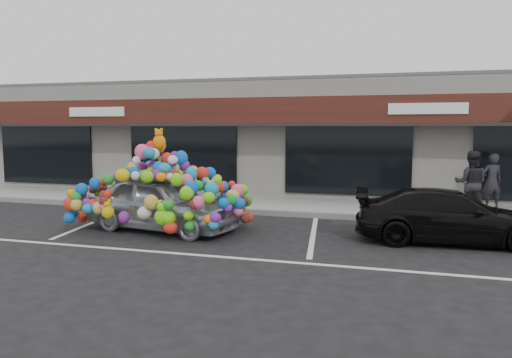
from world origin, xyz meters
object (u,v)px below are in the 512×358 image
(toy_car, at_px, (162,197))
(pedestrian_a, at_px, (492,181))
(black_sedan, at_px, (450,216))
(pedestrian_b, at_px, (471,183))

(toy_car, height_order, pedestrian_a, toy_car)
(black_sedan, height_order, pedestrian_a, pedestrian_a)
(toy_car, xyz_separation_m, black_sedan, (6.76, 0.61, -0.24))
(black_sedan, bearing_deg, toy_car, 91.35)
(pedestrian_a, bearing_deg, black_sedan, 50.54)
(toy_car, relative_size, black_sedan, 1.09)
(toy_car, distance_m, pedestrian_a, 9.61)
(toy_car, distance_m, pedestrian_b, 8.34)
(black_sedan, xyz_separation_m, pedestrian_a, (1.51, 4.28, 0.38))
(black_sedan, distance_m, pedestrian_b, 3.09)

